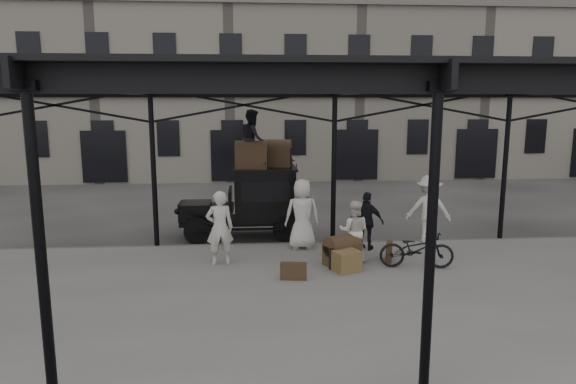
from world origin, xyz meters
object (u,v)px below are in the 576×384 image
taxi (254,199)px  porter_left (220,228)px  bicycle (417,249)px  steamer_trunk_platform (342,252)px  porter_official (367,221)px  steamer_trunk_roof_near (251,157)px

taxi → porter_left: (-0.89, -3.04, -0.13)m
taxi → bicycle: taxi is taller
bicycle → porter_left: bearing=90.4°
steamer_trunk_platform → porter_official: bearing=25.4°
steamer_trunk_roof_near → steamer_trunk_platform: 4.31m
taxi → bicycle: bearing=-43.5°
porter_left → bicycle: porter_left is taller
porter_left → porter_official: bearing=-175.4°
porter_left → steamer_trunk_platform: size_ratio=2.15×
taxi → porter_left: 3.17m
bicycle → steamer_trunk_roof_near: size_ratio=1.90×
porter_left → steamer_trunk_platform: (3.02, -0.28, -0.61)m
porter_official → steamer_trunk_platform: 1.59m
taxi → porter_official: (3.02, -2.09, -0.25)m
bicycle → steamer_trunk_platform: bicycle is taller
porter_left → porter_official: size_ratio=1.16×
steamer_trunk_roof_near → taxi: bearing=74.9°
porter_official → steamer_trunk_roof_near: size_ratio=1.71×
porter_left → steamer_trunk_roof_near: size_ratio=1.98×
taxi → steamer_trunk_platform: 4.01m
steamer_trunk_roof_near → bicycle: bearing=-38.0°
taxi → porter_left: taxi is taller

